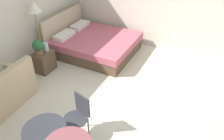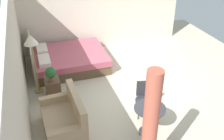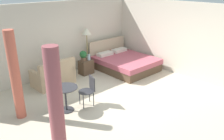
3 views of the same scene
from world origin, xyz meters
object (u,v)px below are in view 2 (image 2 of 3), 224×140
(couch, at_px, (65,120))
(floor_lamp, at_px, (31,43))
(bed, at_px, (68,59))
(nightstand, at_px, (53,87))
(balcony_table, at_px, (149,115))
(potted_plant, at_px, (51,74))
(cafe_chair_near_window, at_px, (144,95))
(vase, at_px, (52,73))

(couch, height_order, floor_lamp, floor_lamp)
(bed, height_order, nightstand, bed)
(balcony_table, bearing_deg, floor_lamp, 41.98)
(potted_plant, relative_size, cafe_chair_near_window, 0.45)
(vase, bearing_deg, balcony_table, -140.80)
(vase, xyz_separation_m, cafe_chair_near_window, (-1.48, -1.92, -0.13))
(nightstand, distance_m, balcony_table, 2.70)
(potted_plant, relative_size, floor_lamp, 0.23)
(bed, distance_m, vase, 1.48)
(potted_plant, relative_size, balcony_table, 0.55)
(nightstand, bearing_deg, couch, -176.39)
(bed, distance_m, couch, 2.87)
(potted_plant, xyz_separation_m, floor_lamp, (0.44, 0.34, 0.69))
(bed, relative_size, floor_lamp, 1.35)
(cafe_chair_near_window, bearing_deg, floor_lamp, 53.42)
(floor_lamp, bearing_deg, nightstand, -134.86)
(bed, bearing_deg, couch, 169.00)
(couch, relative_size, cafe_chair_near_window, 1.58)
(couch, distance_m, floor_lamp, 2.13)
(bed, distance_m, balcony_table, 3.63)
(couch, relative_size, balcony_table, 1.95)
(bed, bearing_deg, nightstand, 155.80)
(balcony_table, height_order, cafe_chair_near_window, cafe_chair_near_window)
(nightstand, relative_size, cafe_chair_near_window, 0.63)
(couch, bearing_deg, potted_plant, 4.28)
(bed, bearing_deg, floor_lamp, 137.53)
(couch, distance_m, vase, 1.56)
(bed, height_order, cafe_chair_near_window, bed)
(floor_lamp, bearing_deg, balcony_table, -138.02)
(bed, bearing_deg, balcony_table, -161.60)
(cafe_chair_near_window, bearing_deg, vase, 52.30)
(potted_plant, bearing_deg, balcony_table, -136.99)
(nightstand, xyz_separation_m, balcony_table, (-2.02, -1.78, 0.22))
(potted_plant, distance_m, cafe_chair_near_window, 2.35)
(couch, relative_size, vase, 6.34)
(potted_plant, distance_m, floor_lamp, 0.89)
(bed, relative_size, nightstand, 4.20)
(vase, bearing_deg, couch, -178.03)
(nightstand, height_order, balcony_table, balcony_table)
(potted_plant, height_order, floor_lamp, floor_lamp)
(bed, xyz_separation_m, cafe_chair_near_window, (-2.78, -1.32, 0.24))
(potted_plant, height_order, balcony_table, potted_plant)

